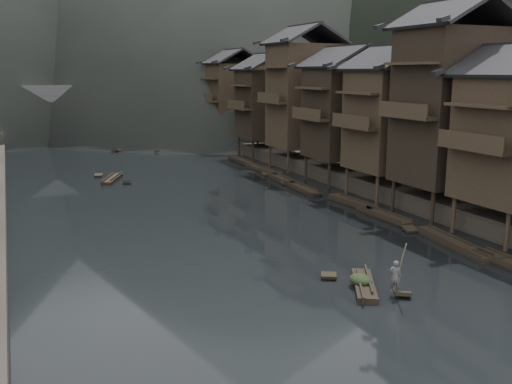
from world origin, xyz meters
TOP-DOWN VIEW (x-y plane):
  - water at (0.00, 0.00)m, footprint 300.00×300.00m
  - right_bank at (35.00, 40.00)m, footprint 40.00×200.00m
  - stilt_houses at (17.28, 19.38)m, footprint 9.00×67.60m
  - moored_sampans at (11.97, 14.38)m, footprint 2.61×51.44m
  - midriver_boats at (0.08, 45.07)m, footprint 13.78×29.24m
  - stone_bridge at (-0.00, 72.00)m, footprint 40.00×6.00m
  - hero_sampan at (2.36, -5.09)m, footprint 3.10×4.67m
  - cargo_heap at (2.25, -4.89)m, footprint 1.08×1.41m
  - boatman at (3.19, -6.58)m, footprint 0.73×0.72m
  - bamboo_pole at (3.39, -6.58)m, footprint 0.79×1.89m

SIDE VIEW (x-z plane):
  - water at x=0.00m, z-range 0.00..0.00m
  - moored_sampans at x=11.97m, z-range -0.03..0.44m
  - midriver_boats at x=0.08m, z-range -0.02..0.43m
  - hero_sampan at x=2.36m, z-range -0.01..0.42m
  - cargo_heap at x=2.25m, z-range 0.43..1.08m
  - right_bank at x=35.00m, z-range 0.00..1.80m
  - boatman at x=3.19m, z-range 0.43..2.13m
  - bamboo_pole at x=3.39m, z-range 2.13..5.67m
  - stone_bridge at x=0.00m, z-range 0.61..9.61m
  - stilt_houses at x=17.28m, z-range 0.72..17.57m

